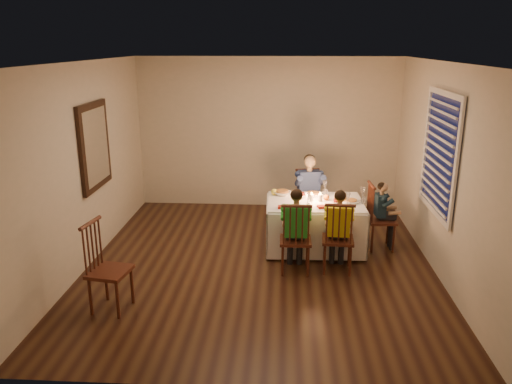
# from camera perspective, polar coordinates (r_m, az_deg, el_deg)

# --- Properties ---
(ground) EXTENTS (5.00, 5.00, 0.00)m
(ground) POSITION_cam_1_polar(r_m,az_deg,el_deg) (6.70, 0.46, -8.17)
(ground) COLOR black
(ground) RESTS_ON ground
(wall_left) EXTENTS (0.02, 5.00, 2.60)m
(wall_left) POSITION_cam_1_polar(r_m,az_deg,el_deg) (6.76, -18.96, 2.81)
(wall_left) COLOR beige
(wall_left) RESTS_ON ground
(wall_right) EXTENTS (0.02, 5.00, 2.60)m
(wall_right) POSITION_cam_1_polar(r_m,az_deg,el_deg) (6.54, 20.59, 2.22)
(wall_right) COLOR beige
(wall_right) RESTS_ON ground
(wall_back) EXTENTS (4.50, 0.02, 2.60)m
(wall_back) POSITION_cam_1_polar(r_m,az_deg,el_deg) (8.70, 1.35, 6.69)
(wall_back) COLOR beige
(wall_back) RESTS_ON ground
(ceiling) EXTENTS (5.00, 5.00, 0.00)m
(ceiling) POSITION_cam_1_polar(r_m,az_deg,el_deg) (6.07, 0.52, 14.66)
(ceiling) COLOR white
(ceiling) RESTS_ON wall_back
(dining_table) EXTENTS (1.37, 1.01, 0.67)m
(dining_table) POSITION_cam_1_polar(r_m,az_deg,el_deg) (7.04, 6.73, -2.62)
(dining_table) COLOR white
(dining_table) RESTS_ON ground
(chair_adult) EXTENTS (0.45, 0.43, 0.95)m
(chair_adult) POSITION_cam_1_polar(r_m,az_deg,el_deg) (7.86, 5.94, -4.37)
(chair_adult) COLOR #3D1610
(chair_adult) RESTS_ON ground
(chair_near_left) EXTENTS (0.39, 0.37, 0.95)m
(chair_near_left) POSITION_cam_1_polar(r_m,az_deg,el_deg) (6.51, 4.45, -8.97)
(chair_near_left) COLOR #3D1610
(chair_near_left) RESTS_ON ground
(chair_near_right) EXTENTS (0.42, 0.40, 0.95)m
(chair_near_right) POSITION_cam_1_polar(r_m,az_deg,el_deg) (6.60, 9.16, -8.80)
(chair_near_right) COLOR #3D1610
(chair_near_right) RESTS_ON ground
(chair_end) EXTENTS (0.40, 0.42, 0.95)m
(chair_end) POSITION_cam_1_polar(r_m,az_deg,el_deg) (7.39, 13.89, -6.20)
(chair_end) COLOR #3D1610
(chair_end) RESTS_ON ground
(chair_extra) EXTENTS (0.46, 0.48, 1.01)m
(chair_extra) POSITION_cam_1_polar(r_m,az_deg,el_deg) (5.87, -16.00, -12.68)
(chair_extra) COLOR #3D1610
(chair_extra) RESTS_ON ground
(adult) EXTENTS (0.49, 0.46, 1.20)m
(adult) POSITION_cam_1_polar(r_m,az_deg,el_deg) (7.86, 5.94, -4.37)
(adult) COLOR navy
(adult) RESTS_ON ground
(child_green) EXTENTS (0.38, 0.35, 1.11)m
(child_green) POSITION_cam_1_polar(r_m,az_deg,el_deg) (6.51, 4.45, -8.97)
(child_green) COLOR green
(child_green) RESTS_ON ground
(child_yellow) EXTENTS (0.39, 0.36, 1.09)m
(child_yellow) POSITION_cam_1_polar(r_m,az_deg,el_deg) (6.60, 9.16, -8.80)
(child_yellow) COLOR yellow
(child_yellow) RESTS_ON ground
(child_teal) EXTENTS (0.29, 0.32, 0.97)m
(child_teal) POSITION_cam_1_polar(r_m,az_deg,el_deg) (7.39, 13.89, -6.20)
(child_teal) COLOR #172C3A
(child_teal) RESTS_ON ground
(setting_adult) EXTENTS (0.27, 0.27, 0.02)m
(setting_adult) POSITION_cam_1_polar(r_m,az_deg,el_deg) (7.27, 6.54, -0.23)
(setting_adult) COLOR white
(setting_adult) RESTS_ON dining_table
(setting_green) EXTENTS (0.27, 0.27, 0.02)m
(setting_green) POSITION_cam_1_polar(r_m,az_deg,el_deg) (6.66, 4.49, -1.78)
(setting_green) COLOR white
(setting_green) RESTS_ON dining_table
(setting_yellow) EXTENTS (0.27, 0.27, 0.02)m
(setting_yellow) POSITION_cam_1_polar(r_m,az_deg,el_deg) (6.73, 9.00, -1.74)
(setting_yellow) COLOR white
(setting_yellow) RESTS_ON dining_table
(setting_teal) EXTENTS (0.27, 0.27, 0.02)m
(setting_teal) POSITION_cam_1_polar(r_m,az_deg,el_deg) (7.03, 10.73, -1.04)
(setting_teal) COLOR white
(setting_teal) RESTS_ON dining_table
(candle_left) EXTENTS (0.06, 0.06, 0.10)m
(candle_left) POSITION_cam_1_polar(r_m,az_deg,el_deg) (6.96, 6.35, -0.66)
(candle_left) COLOR silver
(candle_left) RESTS_ON dining_table
(candle_right) EXTENTS (0.06, 0.06, 0.10)m
(candle_right) POSITION_cam_1_polar(r_m,az_deg,el_deg) (6.97, 7.35, -0.67)
(candle_right) COLOR silver
(candle_right) RESTS_ON dining_table
(squash) EXTENTS (0.09, 0.09, 0.09)m
(squash) POSITION_cam_1_polar(r_m,az_deg,el_deg) (7.21, 2.09, 0.01)
(squash) COLOR #FFF243
(squash) RESTS_ON dining_table
(orange_fruit) EXTENTS (0.08, 0.08, 0.08)m
(orange_fruit) POSITION_cam_1_polar(r_m,az_deg,el_deg) (7.03, 8.04, -0.64)
(orange_fruit) COLOR orange
(orange_fruit) RESTS_ON dining_table
(serving_bowl) EXTENTS (0.29, 0.29, 0.06)m
(serving_bowl) POSITION_cam_1_polar(r_m,az_deg,el_deg) (7.21, 3.03, -0.14)
(serving_bowl) COLOR white
(serving_bowl) RESTS_ON dining_table
(wall_mirror) EXTENTS (0.06, 0.95, 1.15)m
(wall_mirror) POSITION_cam_1_polar(r_m,az_deg,el_deg) (6.97, -17.96, 5.01)
(wall_mirror) COLOR black
(wall_mirror) RESTS_ON wall_left
(window_blinds) EXTENTS (0.07, 1.34, 1.54)m
(window_blinds) POSITION_cam_1_polar(r_m,az_deg,el_deg) (6.58, 20.15, 4.14)
(window_blinds) COLOR #0D1236
(window_blinds) RESTS_ON wall_right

